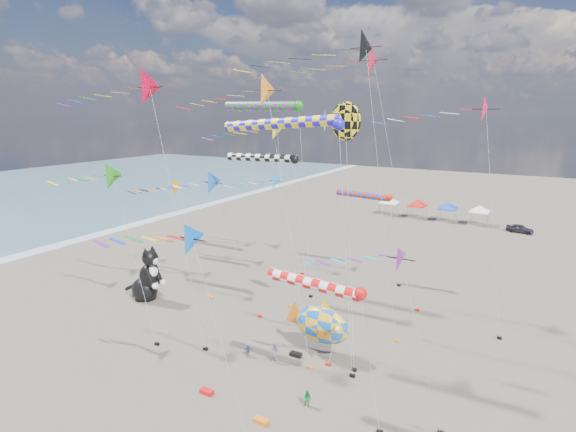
# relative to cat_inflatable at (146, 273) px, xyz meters

# --- Properties ---
(ground) EXTENTS (260.00, 260.00, 0.00)m
(ground) POSITION_rel_cat_inflatable_xyz_m (15.20, -11.64, -2.79)
(ground) COLOR #51473B
(ground) RESTS_ON ground
(delta_kite_0) EXTENTS (11.87, 2.46, 20.77)m
(delta_kite_0) POSITION_rel_cat_inflatable_xyz_m (14.94, -2.95, 16.49)
(delta_kite_0) COLOR orange
(delta_kite_0) RESTS_ON ground
(delta_kite_1) EXTENTS (10.96, 1.82, 11.70)m
(delta_kite_1) POSITION_rel_cat_inflatable_xyz_m (-0.05, 3.37, 7.62)
(delta_kite_1) COLOR orange
(delta_kite_1) RESTS_ON ground
(delta_kite_2) EXTENTS (13.69, 2.79, 21.21)m
(delta_kite_2) POSITION_rel_cat_inflatable_xyz_m (6.86, -4.61, 16.79)
(delta_kite_2) COLOR red
(delta_kite_2) RESTS_ON ground
(delta_kite_3) EXTENTS (8.18, 1.70, 11.28)m
(delta_kite_3) POSITION_rel_cat_inflatable_xyz_m (25.31, -5.29, 7.27)
(delta_kite_3) COLOR #801C88
(delta_kite_3) RESTS_ON ground
(delta_kite_4) EXTENTS (10.63, 2.27, 17.80)m
(delta_kite_4) POSITION_rel_cat_inflatable_xyz_m (9.74, 5.45, 13.57)
(delta_kite_4) COLOR yellow
(delta_kite_4) RESTS_ON ground
(delta_kite_5) EXTENTS (14.45, 2.61, 23.88)m
(delta_kite_5) POSITION_rel_cat_inflatable_xyz_m (19.02, 3.94, 19.49)
(delta_kite_5) COLOR black
(delta_kite_5) RESTS_ON ground
(delta_kite_6) EXTENTS (11.35, 2.21, 19.41)m
(delta_kite_6) POSITION_rel_cat_inflatable_xyz_m (26.87, 8.54, 15.19)
(delta_kite_6) COLOR #F21543
(delta_kite_6) RESTS_ON ground
(delta_kite_7) EXTENTS (11.04, 2.24, 14.43)m
(delta_kite_7) POSITION_rel_cat_inflatable_xyz_m (3.27, -5.91, 10.22)
(delta_kite_7) COLOR #28901A
(delta_kite_7) RESTS_ON ground
(delta_kite_8) EXTENTS (9.74, 2.02, 11.37)m
(delta_kite_8) POSITION_rel_cat_inflatable_xyz_m (6.09, 13.88, 7.25)
(delta_kite_8) COLOR #2399CB
(delta_kite_8) RESTS_ON ground
(delta_kite_9) EXTENTS (15.66, 2.84, 23.89)m
(delta_kite_9) POSITION_rel_cat_inflatable_xyz_m (18.60, 10.63, 19.42)
(delta_kite_9) COLOR red
(delta_kite_9) RESTS_ON ground
(delta_kite_10) EXTENTS (9.24, 1.81, 12.92)m
(delta_kite_10) POSITION_rel_cat_inflatable_xyz_m (17.43, -12.62, 8.85)
(delta_kite_10) COLOR blue
(delta_kite_10) RESTS_ON ground
(delta_kite_11) EXTENTS (9.88, 2.20, 13.25)m
(delta_kite_11) POSITION_rel_cat_inflatable_xyz_m (7.41, 2.29, 9.10)
(delta_kite_11) COLOR blue
(delta_kite_11) RESTS_ON ground
(windsock_0) EXTENTS (7.43, 0.72, 9.79)m
(windsock_0) POSITION_rel_cat_inflatable_xyz_m (16.42, 15.78, 6.58)
(windsock_0) COLOR red
(windsock_0) RESTS_ON ground
(windsock_1) EXTENTS (8.73, 0.75, 14.28)m
(windsock_1) POSITION_rel_cat_inflatable_xyz_m (10.00, 6.01, 11.04)
(windsock_1) COLOR black
(windsock_1) RESTS_ON ground
(windsock_2) EXTENTS (9.82, 0.97, 19.04)m
(windsock_2) POSITION_rel_cat_inflatable_xyz_m (8.52, 8.58, 15.72)
(windsock_2) COLOR #167D1A
(windsock_2) RESTS_ON ground
(windsock_3) EXTENTS (7.48, 0.74, 8.65)m
(windsock_3) POSITION_rel_cat_inflatable_xyz_m (21.83, -6.94, 5.45)
(windsock_3) COLOR red
(windsock_3) RESTS_ON ground
(windsock_4) EXTENTS (10.26, 0.78, 17.64)m
(windsock_4) POSITION_rel_cat_inflatable_xyz_m (16.99, -2.39, 14.39)
(windsock_4) COLOR #2116DE
(windsock_4) RESTS_ON ground
(angelfish_kite) EXTENTS (3.74, 3.02, 18.71)m
(angelfish_kite) POSITION_rel_cat_inflatable_xyz_m (20.00, 0.33, 14.46)
(angelfish_kite) COLOR yellow
(angelfish_kite) RESTS_ON ground
(cat_inflatable) EXTENTS (4.19, 2.20, 5.57)m
(cat_inflatable) POSITION_rel_cat_inflatable_xyz_m (0.00, 0.00, 0.00)
(cat_inflatable) COLOR black
(cat_inflatable) RESTS_ON ground
(fish_inflatable) EXTENTS (5.80, 2.24, 4.74)m
(fish_inflatable) POSITION_rel_cat_inflatable_xyz_m (19.24, -0.91, -0.25)
(fish_inflatable) COLOR blue
(fish_inflatable) RESTS_ON ground
(person_adult) EXTENTS (0.64, 0.53, 1.52)m
(person_adult) POSITION_rel_cat_inflatable_xyz_m (16.70, -3.51, -2.03)
(person_adult) COLOR gray
(person_adult) RESTS_ON ground
(child_green) EXTENTS (0.60, 0.49, 1.16)m
(child_green) POSITION_rel_cat_inflatable_xyz_m (21.14, -6.88, -2.20)
(child_green) COLOR #1A8539
(child_green) RESTS_ON ground
(child_blue) EXTENTS (0.57, 0.60, 1.00)m
(child_blue) POSITION_rel_cat_inflatable_xyz_m (14.53, -3.80, -2.29)
(child_blue) COLOR #255599
(child_blue) RESTS_ON ground
(kite_bag_0) EXTENTS (0.90, 0.44, 0.30)m
(kite_bag_0) POSITION_rel_cat_inflatable_xyz_m (19.43, -9.56, -2.64)
(kite_bag_0) COLOR orange
(kite_bag_0) RESTS_ON ground
(kite_bag_1) EXTENTS (0.90, 0.44, 0.30)m
(kite_bag_1) POSITION_rel_cat_inflatable_xyz_m (17.64, -1.96, -2.64)
(kite_bag_1) COLOR black
(kite_bag_1) RESTS_ON ground
(kite_bag_2) EXTENTS (0.90, 0.44, 0.30)m
(kite_bag_2) POSITION_rel_cat_inflatable_xyz_m (19.27, 2.08, -2.64)
(kite_bag_2) COLOR #1212B4
(kite_bag_2) RESTS_ON ground
(kite_bag_3) EXTENTS (0.90, 0.44, 0.30)m
(kite_bag_3) POSITION_rel_cat_inflatable_xyz_m (14.79, -8.91, -2.64)
(kite_bag_3) COLOR red
(kite_bag_3) RESTS_ON ground
(tent_row) EXTENTS (19.20, 4.20, 3.80)m
(tent_row) POSITION_rel_cat_inflatable_xyz_m (16.70, 48.36, 0.36)
(tent_row) COLOR white
(tent_row) RESTS_ON ground
(parked_car) EXTENTS (4.05, 2.23, 1.30)m
(parked_car) POSITION_rel_cat_inflatable_xyz_m (30.36, 46.36, -2.13)
(parked_car) COLOR #26262D
(parked_car) RESTS_ON ground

